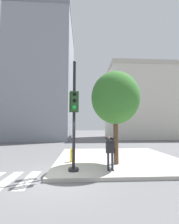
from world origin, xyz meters
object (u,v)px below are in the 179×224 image
object	(u,v)px
person_photographer	(110,149)
fire_hydrant	(72,155)
street_tree	(115,98)
traffic_signal_pole	(74,112)

from	to	relation	value
person_photographer	fire_hydrant	size ratio (longest dim) A/B	2.06
street_tree	fire_hydrant	size ratio (longest dim) A/B	6.63
traffic_signal_pole	street_tree	bearing A→B (deg)	26.81
street_tree	fire_hydrant	bearing A→B (deg)	165.19
traffic_signal_pole	fire_hydrant	size ratio (longest dim) A/B	6.78
person_photographer	street_tree	bearing A→B (deg)	65.26
person_photographer	street_tree	distance (m)	3.06
person_photographer	fire_hydrant	xyz separation A→B (m)	(-1.97, 1.84, -0.58)
traffic_signal_pole	fire_hydrant	distance (m)	3.02
street_tree	fire_hydrant	world-z (taller)	street_tree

